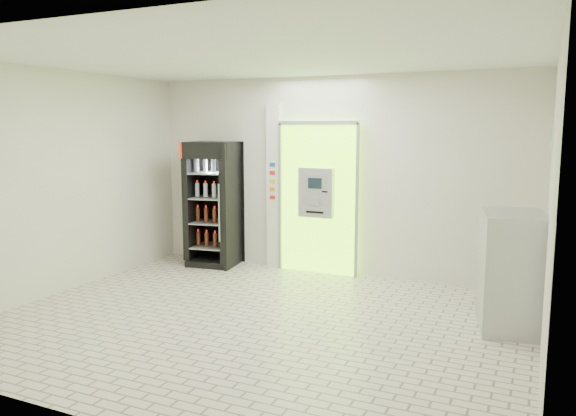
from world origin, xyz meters
The scene contains 7 objects.
ground centered at (0.00, 0.00, 0.00)m, with size 6.00×6.00×0.00m, color beige.
room_shell centered at (0.00, 0.00, 1.84)m, with size 6.00×6.00×6.00m.
atm_assembly centered at (-0.20, 2.41, 1.17)m, with size 1.30×0.24×2.33m.
pillar centered at (-0.98, 2.45, 1.30)m, with size 0.22×0.11×2.60m.
beverage_cooler centered at (-1.93, 2.16, 0.96)m, with size 0.85×0.80×2.01m.
steel_cabinet centered at (2.66, 1.02, 0.65)m, with size 0.83×1.08×1.31m.
exit_sign centered at (2.99, 1.40, 2.12)m, with size 0.02×0.22×0.26m.
Camera 1 is at (2.93, -5.54, 2.23)m, focal length 35.00 mm.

